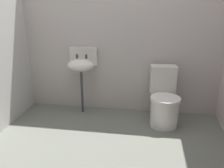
# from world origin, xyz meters

# --- Properties ---
(ground_plane) EXTENTS (3.32, 2.55, 0.08)m
(ground_plane) POSITION_xyz_m (0.00, 0.00, -0.04)
(ground_plane) COLOR slate
(wall_back) EXTENTS (3.32, 0.10, 2.16)m
(wall_back) POSITION_xyz_m (0.00, 1.12, 1.08)
(wall_back) COLOR #BCB4B1
(wall_back) RESTS_ON ground
(toilet_near_wall) EXTENTS (0.44, 0.63, 0.78)m
(toilet_near_wall) POSITION_xyz_m (0.66, 0.72, 0.32)
(toilet_near_wall) COLOR white
(toilet_near_wall) RESTS_ON ground
(sink) EXTENTS (0.42, 0.35, 0.99)m
(sink) POSITION_xyz_m (-0.56, 0.91, 0.75)
(sink) COLOR #393E45
(sink) RESTS_ON ground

